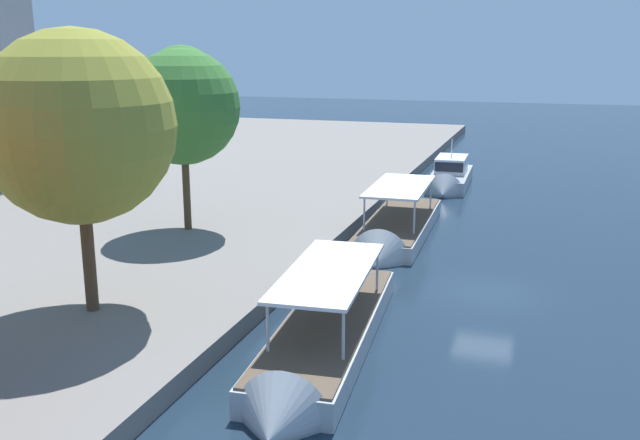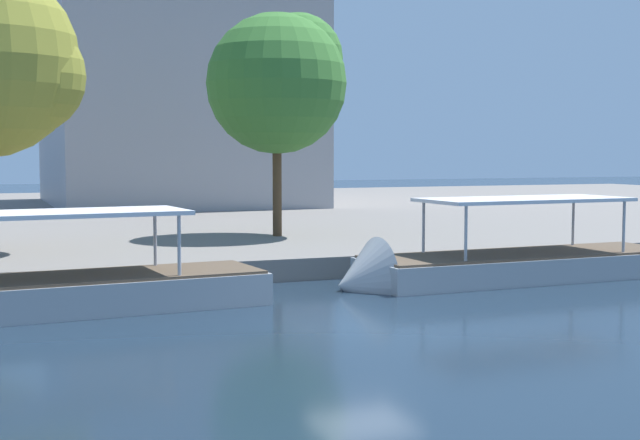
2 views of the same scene
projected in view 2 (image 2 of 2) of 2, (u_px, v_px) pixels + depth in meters
ground_plane at (363, 327)px, 22.04m from camera, size 220.00×220.00×0.00m
dock_promenade at (125, 217)px, 54.82m from camera, size 120.00×55.00×0.77m
tour_boat_1 at (8, 301)px, 23.43m from camera, size 13.10×3.89×3.82m
tour_boat_2 at (495, 272)px, 29.86m from camera, size 12.80×3.64×4.06m
tree_2 at (279, 78)px, 37.51m from camera, size 6.10×5.93×9.57m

